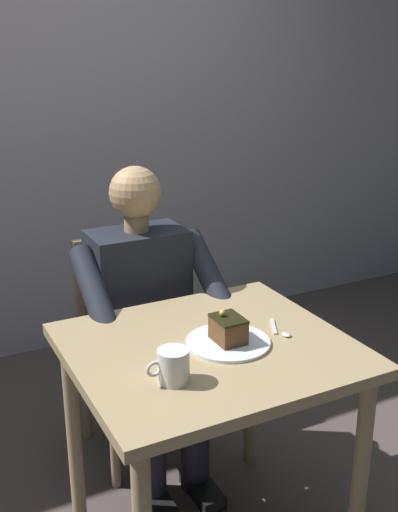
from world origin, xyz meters
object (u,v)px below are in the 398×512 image
(dining_table, at_px, (209,376))
(coffee_cup, at_px, (173,365))
(chair, at_px, (132,336))
(seated_person, at_px, (147,322))
(cake_slice, at_px, (228,329))
(dessert_spoon, at_px, (280,331))

(dining_table, relative_size, coffee_cup, 6.78)
(chair, bearing_deg, seated_person, 90.00)
(dining_table, height_order, seated_person, seated_person)
(cake_slice, relative_size, dessert_spoon, 0.77)
(seated_person, relative_size, cake_slice, 11.26)
(chair, relative_size, seated_person, 0.74)
(cake_slice, height_order, coffee_cup, cake_slice)
(dessert_spoon, bearing_deg, cake_slice, -1.50)
(seated_person, bearing_deg, dining_table, 90.00)
(dining_table, bearing_deg, dessert_spoon, 173.65)
(chair, distance_m, coffee_cup, 0.90)
(chair, bearing_deg, dessert_spoon, 108.88)
(seated_person, xyz_separation_m, dessert_spoon, (-0.24, 0.53, 0.14))
(chair, relative_size, dessert_spoon, 6.37)
(chair, bearing_deg, dining_table, 90.00)
(dining_table, relative_size, cake_slice, 7.79)
(seated_person, relative_size, dessert_spoon, 8.63)
(dining_table, height_order, coffee_cup, coffee_cup)
(cake_slice, bearing_deg, coffee_cup, 27.55)
(seated_person, bearing_deg, dessert_spoon, 114.48)
(chair, xyz_separation_m, dessert_spoon, (-0.24, 0.70, 0.27))
(coffee_cup, bearing_deg, dining_table, -142.08)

